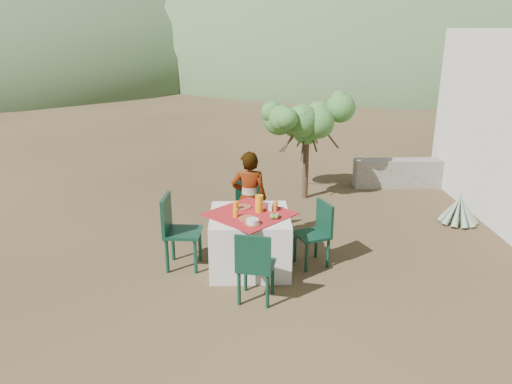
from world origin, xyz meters
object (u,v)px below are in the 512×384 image
(chair_near, at_px, (255,264))
(shrub_tree, at_px, (310,126))
(chair_right, at_px, (317,231))
(agave, at_px, (459,210))
(chair_left, at_px, (176,228))
(person, at_px, (249,199))
(juice_pitcher, at_px, (259,204))
(chair_far, at_px, (250,207))
(table, at_px, (250,241))

(chair_near, height_order, shrub_tree, shrub_tree)
(chair_right, xyz_separation_m, agave, (2.52, 1.36, -0.26))
(chair_left, xyz_separation_m, agave, (4.37, 1.38, -0.33))
(chair_near, bearing_deg, chair_right, -117.89)
(shrub_tree, bearing_deg, person, -118.47)
(chair_right, height_order, agave, chair_right)
(chair_left, height_order, person, person)
(chair_near, bearing_deg, juice_pitcher, -81.46)
(chair_far, distance_m, juice_pitcher, 1.03)
(chair_near, xyz_separation_m, chair_left, (-1.00, 0.94, 0.06))
(chair_far, bearing_deg, chair_left, -147.56)
(agave, bearing_deg, table, -157.37)
(table, height_order, chair_right, chair_right)
(chair_far, distance_m, person, 0.34)
(chair_far, xyz_separation_m, shrub_tree, (1.11, 1.81, 0.87))
(table, distance_m, shrub_tree, 3.18)
(chair_near, bearing_deg, agave, -131.82)
(person, relative_size, agave, 2.12)
(chair_near, bearing_deg, chair_left, -29.74)
(chair_far, relative_size, juice_pitcher, 3.82)
(chair_far, distance_m, chair_left, 1.37)
(juice_pitcher, bearing_deg, table, -156.30)
(chair_right, xyz_separation_m, person, (-0.89, 0.67, 0.22))
(chair_right, distance_m, shrub_tree, 2.88)
(chair_right, bearing_deg, chair_near, -62.26)
(chair_far, height_order, chair_left, chair_left)
(chair_far, xyz_separation_m, chair_left, (-0.98, -0.96, 0.07))
(table, relative_size, person, 0.93)
(chair_left, xyz_separation_m, juice_pitcher, (1.08, 0.01, 0.33))
(table, relative_size, chair_left, 1.31)
(chair_left, bearing_deg, agave, -67.97)
(chair_right, relative_size, shrub_tree, 0.51)
(person, bearing_deg, shrub_tree, -113.98)
(chair_left, distance_m, juice_pitcher, 1.13)
(chair_right, height_order, shrub_tree, shrub_tree)
(table, distance_m, juice_pitcher, 0.51)
(chair_far, xyz_separation_m, agave, (3.39, 0.42, -0.26))
(person, bearing_deg, chair_left, 40.05)
(table, height_order, juice_pitcher, juice_pitcher)
(chair_right, bearing_deg, shrub_tree, 154.34)
(table, height_order, chair_left, chair_left)
(shrub_tree, relative_size, agave, 2.59)
(chair_near, distance_m, juice_pitcher, 1.03)
(table, height_order, chair_near, chair_near)
(person, bearing_deg, table, 93.87)
(table, relative_size, chair_far, 1.50)
(table, xyz_separation_m, chair_right, (0.90, 0.07, 0.10))
(chair_near, height_order, juice_pitcher, juice_pitcher)
(chair_near, xyz_separation_m, person, (-0.03, 1.63, 0.21))
(shrub_tree, bearing_deg, table, -111.95)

